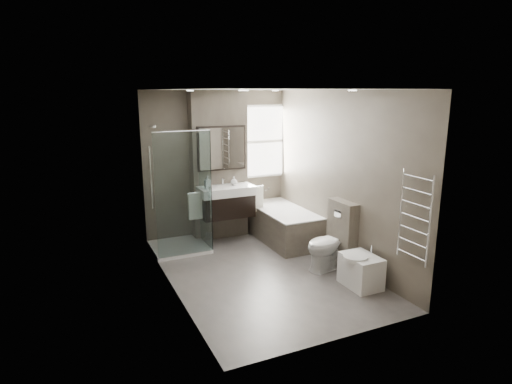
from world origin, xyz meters
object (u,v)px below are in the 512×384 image
vanity (226,201)px  toilet (329,244)px  bidet (361,270)px  bathtub (283,223)px

vanity → toilet: vanity is taller
bidet → bathtub: bearing=92.5°
vanity → toilet: size_ratio=1.24×
vanity → toilet: (0.97, -1.70, -0.36)m
toilet → bidet: toilet is taller
vanity → bathtub: bearing=-19.4°
vanity → toilet: bearing=-60.3°
bathtub → bidet: (0.09, -2.06, -0.09)m
bathtub → bidet: 2.06m
vanity → bathtub: (0.92, -0.33, -0.43)m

